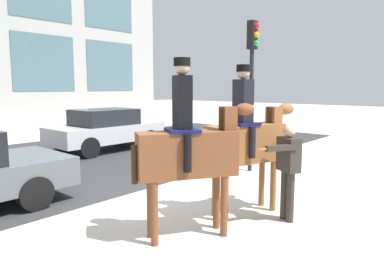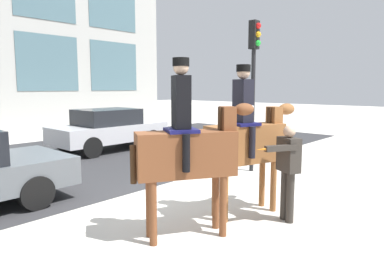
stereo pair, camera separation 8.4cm
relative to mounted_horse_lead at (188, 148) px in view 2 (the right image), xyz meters
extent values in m
plane|color=beige|center=(0.68, 1.81, -1.34)|extent=(80.00, 80.00, 0.00)
cube|color=#2D2D30|center=(0.68, 6.56, -1.34)|extent=(23.70, 8.50, 0.01)
cube|color=slate|center=(4.85, 14.64, 2.18)|extent=(3.34, 0.02, 2.96)
cube|color=slate|center=(9.02, 14.64, 2.18)|extent=(3.34, 0.02, 2.96)
cube|color=slate|center=(9.02, 14.64, 5.88)|extent=(3.34, 0.02, 2.96)
cube|color=brown|center=(-0.03, 0.02, -0.08)|extent=(1.48, 1.14, 0.66)
cylinder|color=brown|center=(0.50, -0.12, -0.88)|extent=(0.11, 0.11, 0.93)
cylinder|color=brown|center=(0.34, -0.39, -0.88)|extent=(0.11, 0.11, 0.93)
cylinder|color=brown|center=(-0.40, 0.42, -0.88)|extent=(0.11, 0.11, 0.93)
cylinder|color=brown|center=(-0.56, 0.16, -0.88)|extent=(0.11, 0.11, 0.93)
cube|color=brown|center=(0.52, -0.32, 0.31)|extent=(0.30, 0.31, 0.59)
cube|color=#382314|center=(0.42, -0.26, 0.33)|extent=(0.08, 0.09, 0.53)
ellipsoid|color=brown|center=(0.76, -0.46, 0.56)|extent=(0.37, 0.33, 0.19)
cube|color=silver|center=(0.84, -0.51, 0.58)|extent=(0.12, 0.10, 0.08)
cylinder|color=#382314|center=(-0.69, 0.42, -0.19)|extent=(0.09, 0.09, 0.55)
cube|color=#14144C|center=(-0.09, 0.05, 0.27)|extent=(0.63, 0.64, 0.05)
cube|color=black|center=(-0.09, 0.05, 0.68)|extent=(0.35, 0.39, 0.76)
sphere|color=#D1A889|center=(-0.09, 0.05, 1.17)|extent=(0.22, 0.22, 0.22)
cylinder|color=black|center=(-0.09, 0.05, 1.24)|extent=(0.24, 0.24, 0.12)
cylinder|color=black|center=(0.05, 0.29, -0.02)|extent=(0.11, 0.11, 0.53)
cylinder|color=black|center=(-0.23, -0.18, -0.02)|extent=(0.11, 0.11, 0.53)
cube|color=brown|center=(1.36, -0.10, -0.09)|extent=(1.53, 0.89, 0.66)
cylinder|color=brown|center=(1.91, -0.12, -0.88)|extent=(0.11, 0.11, 0.93)
cylinder|color=brown|center=(1.81, -0.42, -0.88)|extent=(0.11, 0.11, 0.93)
cylinder|color=brown|center=(0.91, 0.21, -0.88)|extent=(0.11, 0.11, 0.93)
cylinder|color=brown|center=(0.81, -0.08, -0.88)|extent=(0.11, 0.11, 0.93)
cube|color=brown|center=(1.97, -0.31, 0.28)|extent=(0.27, 0.29, 0.53)
cube|color=#382314|center=(1.85, -0.27, 0.30)|extent=(0.06, 0.09, 0.47)
ellipsoid|color=brown|center=(2.25, -0.40, 0.49)|extent=(0.40, 0.30, 0.21)
cube|color=silver|center=(2.35, -0.44, 0.51)|extent=(0.14, 0.09, 0.09)
cylinder|color=#382314|center=(0.62, 0.14, -0.19)|extent=(0.09, 0.09, 0.55)
cube|color=#14144C|center=(1.29, -0.08, 0.27)|extent=(0.57, 0.60, 0.05)
cube|color=black|center=(1.29, -0.08, 0.66)|extent=(0.31, 0.37, 0.73)
sphere|color=#D1A889|center=(1.29, -0.08, 1.13)|extent=(0.22, 0.22, 0.22)
cylinder|color=black|center=(1.29, -0.08, 1.21)|extent=(0.24, 0.24, 0.12)
cylinder|color=black|center=(1.37, 0.18, -0.02)|extent=(0.11, 0.11, 0.53)
cylinder|color=black|center=(1.20, -0.33, -0.02)|extent=(0.11, 0.11, 0.53)
cylinder|color=#332D28|center=(1.51, -0.89, -0.92)|extent=(0.13, 0.13, 0.85)
cylinder|color=#332D28|center=(1.58, -0.75, -0.92)|extent=(0.13, 0.13, 0.85)
cube|color=#332D28|center=(1.55, -0.82, -0.21)|extent=(0.38, 0.46, 0.57)
sphere|color=#D1A889|center=(1.55, -0.82, 0.17)|extent=(0.20, 0.20, 0.20)
cube|color=#332D28|center=(1.22, -0.85, -0.06)|extent=(0.53, 0.34, 0.09)
cone|color=orange|center=(0.91, -0.69, -0.06)|extent=(0.18, 0.12, 0.04)
cylinder|color=black|center=(-1.05, 2.84, -1.03)|extent=(0.63, 0.24, 0.63)
cylinder|color=black|center=(-1.05, 4.65, -1.03)|extent=(0.63, 0.24, 0.63)
cube|color=#B7B7BC|center=(3.38, 7.00, -0.71)|extent=(4.03, 1.80, 0.58)
cube|color=black|center=(3.28, 7.00, -0.15)|extent=(2.01, 1.59, 0.55)
cylinder|color=black|center=(4.62, 6.17, -1.00)|extent=(0.68, 0.22, 0.68)
cylinder|color=black|center=(4.62, 7.83, -1.00)|extent=(0.68, 0.22, 0.68)
cylinder|color=black|center=(2.13, 6.17, -1.00)|extent=(0.68, 0.22, 0.68)
cylinder|color=black|center=(2.13, 7.83, -1.00)|extent=(0.68, 0.22, 0.68)
cylinder|color=black|center=(4.12, 1.51, 0.26)|extent=(0.11, 0.11, 3.21)
cube|color=black|center=(4.12, 1.51, 2.23)|extent=(0.24, 0.19, 0.72)
sphere|color=red|center=(4.12, 1.39, 2.45)|extent=(0.15, 0.15, 0.15)
sphere|color=orange|center=(4.12, 1.39, 2.23)|extent=(0.15, 0.15, 0.15)
sphere|color=green|center=(4.12, 1.39, 2.01)|extent=(0.15, 0.15, 0.15)
camera|label=1|loc=(-3.68, -3.31, 0.89)|focal=32.00mm
camera|label=2|loc=(-3.62, -3.37, 0.89)|focal=32.00mm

